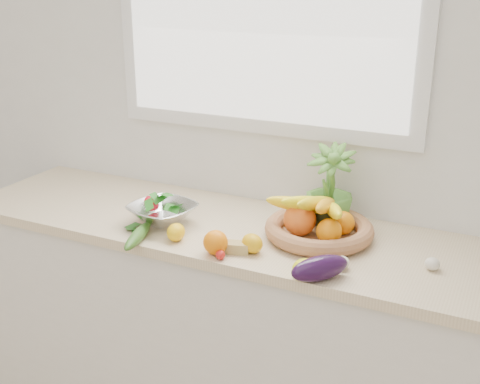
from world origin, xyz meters
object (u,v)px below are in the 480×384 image
at_px(cucumber, 138,236).
at_px(colander_with_spinach, 162,209).
at_px(eggplant, 320,268).
at_px(potted_herb, 330,187).
at_px(fruit_basket, 318,224).
at_px(apple, 149,206).

relative_size(cucumber, colander_with_spinach, 0.84).
bearing_deg(cucumber, eggplant, 0.78).
xyz_separation_m(eggplant, potted_herb, (-0.11, 0.43, 0.11)).
xyz_separation_m(potted_herb, colander_with_spinach, (-0.58, -0.27, -0.09)).
height_order(eggplant, potted_herb, potted_herb).
height_order(eggplant, fruit_basket, fruit_basket).
xyz_separation_m(eggplant, cucumber, (-0.68, -0.01, -0.02)).
bearing_deg(apple, cucumber, -65.68).
relative_size(apple, colander_with_spinach, 0.28).
relative_size(potted_herb, fruit_basket, 0.69).
bearing_deg(cucumber, fruit_basket, 28.70).
bearing_deg(fruit_basket, eggplant, -70.27).
relative_size(apple, eggplant, 0.40).
xyz_separation_m(apple, cucumber, (0.10, -0.23, -0.02)).
bearing_deg(apple, colander_with_spinach, -28.34).
bearing_deg(potted_herb, eggplant, -75.33).
distance_m(eggplant, fruit_basket, 0.32).
height_order(cucumber, potted_herb, potted_herb).
distance_m(potted_herb, colander_with_spinach, 0.64).
height_order(eggplant, colander_with_spinach, colander_with_spinach).
relative_size(eggplant, cucumber, 0.83).
xyz_separation_m(apple, potted_herb, (0.67, 0.22, 0.11)).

